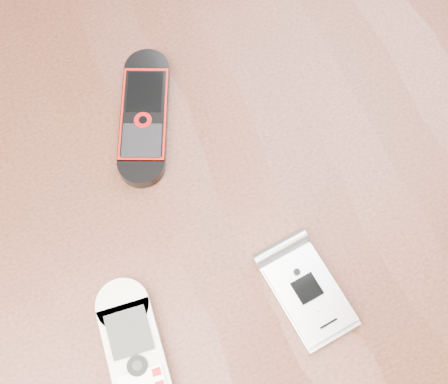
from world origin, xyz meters
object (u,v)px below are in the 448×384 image
(nokia_white, at_px, (137,361))
(motorola_razr, at_px, (308,293))
(nokia_black_red, at_px, (144,116))
(table, at_px, (220,234))

(nokia_white, relative_size, motorola_razr, 1.40)
(nokia_black_red, xyz_separation_m, motorola_razr, (0.06, -0.22, 0.00))
(nokia_white, height_order, nokia_black_red, nokia_white)
(table, relative_size, motorola_razr, 12.16)
(nokia_white, xyz_separation_m, nokia_black_red, (0.09, 0.21, -0.00))
(table, bearing_deg, nokia_white, -138.73)
(nokia_white, distance_m, nokia_black_red, 0.23)
(table, xyz_separation_m, motorola_razr, (0.03, -0.11, 0.11))
(nokia_white, bearing_deg, nokia_black_red, 73.93)
(table, relative_size, nokia_white, 8.66)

